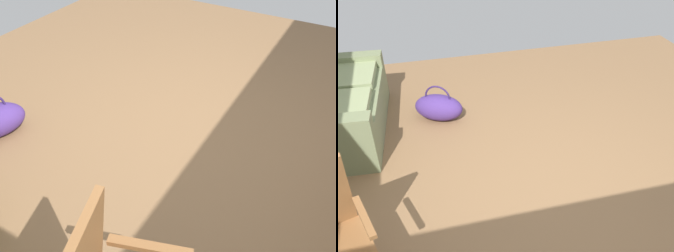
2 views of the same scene
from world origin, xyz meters
TOP-DOWN VIEW (x-y plane):
  - ground_plane at (0.00, 0.00)m, footprint 6.52×6.52m

SIDE VIEW (x-z plane):
  - ground_plane at x=0.00m, z-range 0.00..0.00m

